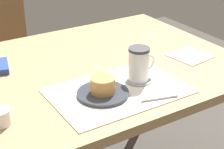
{
  "coord_description": "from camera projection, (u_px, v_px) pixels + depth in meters",
  "views": [
    {
      "loc": [
        -0.69,
        -1.21,
        1.39
      ],
      "look_at": [
        -0.06,
        -0.2,
        0.81
      ],
      "focal_mm": 60.0,
      "sensor_mm": 36.0,
      "label": 1
    }
  ],
  "objects": [
    {
      "name": "wooden_chair",
      "position": [
        7.0,
        62.0,
        2.16
      ],
      "size": [
        0.47,
        0.47,
        0.89
      ],
      "rotation": [
        0.0,
        0.0,
        3.28
      ],
      "color": "brown",
      "rests_on": "ground_plane"
    },
    {
      "name": "dining_table",
      "position": [
        98.0,
        81.0,
        1.56
      ],
      "size": [
        1.13,
        0.9,
        0.76
      ],
      "color": "tan",
      "rests_on": "ground_plane"
    },
    {
      "name": "teaspoon",
      "position": [
        160.0,
        98.0,
        1.25
      ],
      "size": [
        0.13,
        0.04,
        0.01
      ],
      "primitive_type": "cylinder",
      "rotation": [
        0.0,
        1.57,
        -0.28
      ],
      "color": "silver",
      "rests_on": "placemat"
    },
    {
      "name": "coffee_coaster",
      "position": [
        138.0,
        80.0,
        1.38
      ],
      "size": [
        0.1,
        0.1,
        0.0
      ],
      "primitive_type": "cylinder",
      "color": "#99999E",
      "rests_on": "placemat"
    },
    {
      "name": "pastry_plate",
      "position": [
        103.0,
        93.0,
        1.28
      ],
      "size": [
        0.18,
        0.18,
        0.01
      ],
      "primitive_type": "cylinder",
      "color": "#333842",
      "rests_on": "placemat"
    },
    {
      "name": "placemat",
      "position": [
        118.0,
        91.0,
        1.31
      ],
      "size": [
        0.47,
        0.31,
        0.0
      ],
      "primitive_type": "cube",
      "color": "silver",
      "rests_on": "dining_table"
    },
    {
      "name": "paper_napkin",
      "position": [
        190.0,
        56.0,
        1.59
      ],
      "size": [
        0.17,
        0.17,
        0.0
      ],
      "primitive_type": "cube",
      "rotation": [
        0.0,
        0.0,
        0.14
      ],
      "color": "silver",
      "rests_on": "dining_table"
    },
    {
      "name": "pastry",
      "position": [
        103.0,
        85.0,
        1.26
      ],
      "size": [
        0.09,
        0.09,
        0.05
      ],
      "primitive_type": "cylinder",
      "color": "tan",
      "rests_on": "pastry_plate"
    },
    {
      "name": "coffee_mug",
      "position": [
        139.0,
        64.0,
        1.35
      ],
      "size": [
        0.11,
        0.08,
        0.13
      ],
      "color": "white",
      "rests_on": "coffee_coaster"
    }
  ]
}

